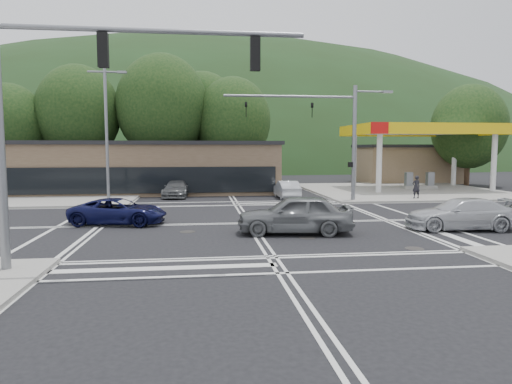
{
  "coord_description": "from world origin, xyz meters",
  "views": [
    {
      "loc": [
        -2.43,
        -22.36,
        3.74
      ],
      "look_at": [
        0.56,
        1.68,
        1.4
      ],
      "focal_mm": 32.0,
      "sensor_mm": 36.0,
      "label": 1
    }
  ],
  "objects": [
    {
      "name": "car_grey_center",
      "position": [
        1.7,
        -2.95,
        0.86
      ],
      "size": [
        5.25,
        2.67,
        1.71
      ],
      "primitive_type": "imported",
      "rotation": [
        0.0,
        0.0,
        -1.7
      ],
      "color": "slate",
      "rests_on": "ground"
    },
    {
      "name": "sidewalk_ne",
      "position": [
        15.0,
        15.0,
        0.07
      ],
      "size": [
        16.0,
        16.0,
        0.15
      ],
      "primitive_type": "cube",
      "color": "gray",
      "rests_on": "ground"
    },
    {
      "name": "ground",
      "position": [
        0.0,
        0.0,
        0.0
      ],
      "size": [
        120.0,
        120.0,
        0.0
      ],
      "primitive_type": "plane",
      "color": "black",
      "rests_on": "ground"
    },
    {
      "name": "sidewalk_nw",
      "position": [
        -15.0,
        15.0,
        0.07
      ],
      "size": [
        16.0,
        16.0,
        0.15
      ],
      "primitive_type": "cube",
      "color": "gray",
      "rests_on": "ground"
    },
    {
      "name": "gas_station_canopy",
      "position": [
        16.99,
        15.99,
        5.04
      ],
      "size": [
        12.32,
        8.34,
        5.75
      ],
      "color": "silver",
      "rests_on": "ground"
    },
    {
      "name": "car_blue_west",
      "position": [
        -6.4,
        0.5,
        0.64
      ],
      "size": [
        4.92,
        2.86,
        1.29
      ],
      "primitive_type": "imported",
      "rotation": [
        0.0,
        0.0,
        1.41
      ],
      "color": "#0D0F3A",
      "rests_on": "ground"
    },
    {
      "name": "car_silver_east",
      "position": [
        9.48,
        -2.89,
        0.72
      ],
      "size": [
        5.15,
        2.57,
        1.44
      ],
      "primitive_type": "imported",
      "rotation": [
        0.0,
        0.0,
        -1.69
      ],
      "color": "#B4B6BC",
      "rests_on": "ground"
    },
    {
      "name": "pedestrian",
      "position": [
        13.0,
        8.54,
        0.96
      ],
      "size": [
        0.61,
        0.41,
        1.62
      ],
      "primitive_type": "imported",
      "rotation": [
        0.0,
        0.0,
        3.18
      ],
      "color": "black",
      "rests_on": "sidewalk_ne"
    },
    {
      "name": "car_northbound",
      "position": [
        -4.15,
        12.85,
        0.66
      ],
      "size": [
        2.28,
        4.68,
        1.31
      ],
      "primitive_type": "imported",
      "rotation": [
        0.0,
        0.0,
        -0.1
      ],
      "color": "#595C5E",
      "rests_on": "ground"
    },
    {
      "name": "tree_n_c",
      "position": [
        1.0,
        24.0,
        6.49
      ],
      "size": [
        7.6,
        7.6,
        10.87
      ],
      "color": "#382619",
      "rests_on": "ground"
    },
    {
      "name": "tree_ne",
      "position": [
        24.0,
        20.0,
        5.84
      ],
      "size": [
        7.2,
        7.2,
        9.99
      ],
      "color": "#382619",
      "rests_on": "ground"
    },
    {
      "name": "commercial_row",
      "position": [
        -8.0,
        17.0,
        2.0
      ],
      "size": [
        24.0,
        8.0,
        4.0
      ],
      "primitive_type": "cube",
      "color": "brown",
      "rests_on": "ground"
    },
    {
      "name": "car_queue_a",
      "position": [
        4.02,
        10.95,
        0.66
      ],
      "size": [
        1.42,
        4.01,
        1.32
      ],
      "primitive_type": "imported",
      "rotation": [
        0.0,
        0.0,
        3.15
      ],
      "color": "#B7BABE",
      "rests_on": "ground"
    },
    {
      "name": "car_queue_b",
      "position": [
        2.8,
        17.9,
        0.83
      ],
      "size": [
        2.2,
        4.96,
        1.66
      ],
      "primitive_type": "imported",
      "rotation": [
        0.0,
        0.0,
        3.19
      ],
      "color": "silver",
      "rests_on": "ground"
    },
    {
      "name": "convenience_store",
      "position": [
        20.0,
        25.0,
        1.9
      ],
      "size": [
        10.0,
        6.0,
        3.8
      ],
      "primitive_type": "cube",
      "color": "#846B4F",
      "rests_on": "ground"
    },
    {
      "name": "tree_n_b",
      "position": [
        -6.0,
        24.0,
        7.79
      ],
      "size": [
        9.0,
        9.0,
        12.98
      ],
      "color": "#382619",
      "rests_on": "ground"
    },
    {
      "name": "tree_n_d",
      "position": [
        -20.0,
        23.0,
        5.84
      ],
      "size": [
        6.8,
        6.8,
        9.76
      ],
      "color": "#382619",
      "rests_on": "ground"
    },
    {
      "name": "tree_n_a",
      "position": [
        -14.0,
        24.0,
        7.14
      ],
      "size": [
        8.0,
        8.0,
        11.75
      ],
      "color": "#382619",
      "rests_on": "ground"
    },
    {
      "name": "streetlight_nw",
      "position": [
        -8.44,
        9.0,
        5.05
      ],
      "size": [
        2.5,
        0.25,
        9.0
      ],
      "color": "slate",
      "rests_on": "ground"
    },
    {
      "name": "hill_north",
      "position": [
        0.0,
        90.0,
        0.0
      ],
      "size": [
        252.0,
        126.0,
        140.0
      ],
      "primitive_type": "ellipsoid",
      "color": "#1F3518",
      "rests_on": "ground"
    },
    {
      "name": "tree_n_e",
      "position": [
        -2.0,
        28.0,
        7.14
      ],
      "size": [
        8.4,
        8.4,
        11.98
      ],
      "color": "#382619",
      "rests_on": "ground"
    },
    {
      "name": "signal_mast_sw",
      "position": [
        -6.39,
        -8.2,
        5.12
      ],
      "size": [
        9.14,
        0.28,
        8.0
      ],
      "color": "slate",
      "rests_on": "ground"
    },
    {
      "name": "signal_mast_ne",
      "position": [
        6.95,
        8.2,
        5.07
      ],
      "size": [
        11.65,
        0.3,
        8.0
      ],
      "color": "slate",
      "rests_on": "ground"
    }
  ]
}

